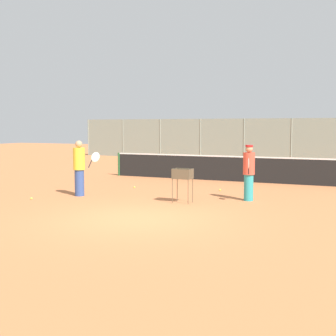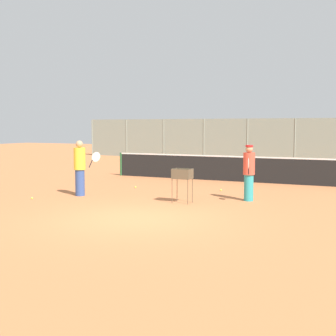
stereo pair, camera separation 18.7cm
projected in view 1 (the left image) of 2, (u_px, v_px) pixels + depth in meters
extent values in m
plane|color=#C67242|center=(137.00, 219.00, 11.63)|extent=(80.00, 80.00, 0.00)
cylinder|color=#26592D|center=(119.00, 164.00, 21.83)|extent=(0.10, 0.10, 1.07)
cube|color=black|center=(237.00, 170.00, 19.43)|extent=(11.43, 0.01, 1.01)
cube|color=white|center=(237.00, 157.00, 19.39)|extent=(11.43, 0.02, 0.06)
cylinder|color=gray|center=(88.00, 137.00, 37.05)|extent=(0.08, 0.08, 2.82)
cylinder|color=gray|center=(123.00, 138.00, 35.72)|extent=(0.08, 0.08, 2.82)
cylinder|color=gray|center=(160.00, 138.00, 34.39)|extent=(0.08, 0.08, 2.82)
cylinder|color=gray|center=(200.00, 139.00, 33.07)|extent=(0.08, 0.08, 2.82)
cylinder|color=gray|center=(244.00, 139.00, 31.74)|extent=(0.08, 0.08, 2.82)
cylinder|color=gray|center=(291.00, 140.00, 30.41)|extent=(0.08, 0.08, 2.82)
cube|color=gray|center=(291.00, 140.00, 30.41)|extent=(31.66, 0.01, 2.82)
cylinder|color=teal|center=(249.00, 188.00, 14.46)|extent=(0.29, 0.29, 0.82)
cylinder|color=#E54C38|center=(249.00, 164.00, 14.39)|extent=(0.36, 0.36, 0.68)
sphere|color=tan|center=(249.00, 149.00, 14.35)|extent=(0.22, 0.22, 0.22)
cylinder|color=red|center=(249.00, 146.00, 14.34)|extent=(0.23, 0.23, 0.06)
cylinder|color=black|center=(249.00, 170.00, 14.05)|extent=(0.06, 0.15, 0.27)
ellipsoid|color=silver|center=(249.00, 163.00, 13.86)|extent=(0.13, 0.39, 0.43)
cylinder|color=#334C8C|center=(79.00, 183.00, 15.46)|extent=(0.31, 0.31, 0.87)
cylinder|color=yellow|center=(79.00, 159.00, 15.39)|extent=(0.38, 0.38, 0.73)
sphere|color=tan|center=(79.00, 144.00, 15.35)|extent=(0.24, 0.24, 0.24)
cylinder|color=black|center=(90.00, 164.00, 15.56)|extent=(0.12, 0.13, 0.27)
ellipsoid|color=silver|center=(95.00, 157.00, 15.61)|extent=(0.29, 0.32, 0.43)
cylinder|color=brown|center=(172.00, 191.00, 13.99)|extent=(0.02, 0.02, 0.73)
cylinder|color=brown|center=(188.00, 192.00, 13.78)|extent=(0.02, 0.02, 0.73)
cylinder|color=brown|center=(177.00, 190.00, 14.32)|extent=(0.02, 0.02, 0.73)
cylinder|color=brown|center=(193.00, 191.00, 14.10)|extent=(0.02, 0.02, 0.73)
cube|color=brown|center=(183.00, 178.00, 14.01)|extent=(0.55, 0.40, 0.01)
cube|color=brown|center=(180.00, 174.00, 13.82)|extent=(0.55, 0.01, 0.30)
cube|color=brown|center=(185.00, 173.00, 14.18)|extent=(0.55, 0.01, 0.30)
cube|color=brown|center=(174.00, 173.00, 14.12)|extent=(0.01, 0.40, 0.30)
cube|color=brown|center=(191.00, 174.00, 13.89)|extent=(0.01, 0.40, 0.30)
sphere|color=#D1E54C|center=(182.00, 177.00, 13.94)|extent=(0.07, 0.07, 0.07)
sphere|color=#D1E54C|center=(183.00, 175.00, 14.15)|extent=(0.07, 0.07, 0.07)
sphere|color=#D1E54C|center=(178.00, 177.00, 13.97)|extent=(0.07, 0.07, 0.07)
sphere|color=#D1E54C|center=(175.00, 177.00, 14.05)|extent=(0.07, 0.07, 0.07)
sphere|color=#D1E54C|center=(182.00, 176.00, 13.96)|extent=(0.07, 0.07, 0.07)
sphere|color=#D1E54C|center=(186.00, 176.00, 13.98)|extent=(0.07, 0.07, 0.07)
sphere|color=#D1E54C|center=(178.00, 176.00, 13.91)|extent=(0.07, 0.07, 0.07)
sphere|color=#D1E54C|center=(182.00, 175.00, 13.98)|extent=(0.07, 0.07, 0.07)
sphere|color=#D1E54C|center=(134.00, 187.00, 17.45)|extent=(0.07, 0.07, 0.07)
sphere|color=#D1E54C|center=(31.00, 198.00, 14.74)|extent=(0.07, 0.07, 0.07)
sphere|color=#D1E54C|center=(220.00, 190.00, 16.70)|extent=(0.07, 0.07, 0.07)
cube|color=white|center=(297.00, 152.00, 33.71)|extent=(4.20, 1.70, 0.90)
cube|color=#33383D|center=(295.00, 141.00, 33.72)|extent=(2.20, 1.50, 0.70)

